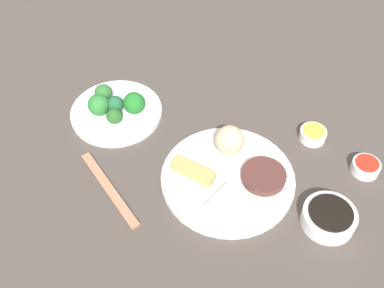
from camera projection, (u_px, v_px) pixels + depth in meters
tabletop at (230, 164)px, 1.05m from camera, size 2.20×2.20×0.02m
main_plate at (228, 179)px, 1.00m from camera, size 0.30×0.30×0.02m
rice_scoop at (229, 140)px, 1.02m from camera, size 0.07×0.07×0.07m
spring_roll at (193, 171)px, 0.99m from camera, size 0.10×0.03×0.03m
crab_rangoon_wonton at (228, 204)px, 0.94m from camera, size 0.07×0.08×0.02m
stir_fry_heap at (263, 176)px, 0.99m from camera, size 0.10×0.10×0.02m
broccoli_plate at (117, 112)px, 1.14m from camera, size 0.23×0.23×0.01m
broccoli_floret_0 at (114, 116)px, 1.10m from camera, size 0.04×0.04×0.04m
broccoli_floret_1 at (134, 103)px, 1.11m from camera, size 0.06×0.06×0.06m
broccoli_floret_2 at (103, 94)px, 1.14m from camera, size 0.05×0.05×0.05m
broccoli_floret_3 at (99, 105)px, 1.11m from camera, size 0.05×0.05×0.05m
broccoli_floret_4 at (115, 104)px, 1.12m from camera, size 0.04×0.04×0.04m
soy_sauce_bowl at (329, 218)px, 0.92m from camera, size 0.11×0.11×0.04m
soy_sauce_bowl_liquid at (331, 213)px, 0.91m from camera, size 0.09×0.09×0.00m
sauce_ramekin_sweet_and_sour at (365, 167)px, 1.02m from camera, size 0.06×0.06×0.03m
sauce_ramekin_sweet_and_sour_liquid at (367, 163)px, 1.01m from camera, size 0.05×0.05×0.00m
sauce_ramekin_hot_mustard at (313, 135)px, 1.08m from camera, size 0.06×0.06×0.03m
sauce_ramekin_hot_mustard_liquid at (314, 130)px, 1.07m from camera, size 0.05×0.05×0.00m
chopsticks_pair at (109, 189)px, 0.99m from camera, size 0.22×0.11×0.01m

